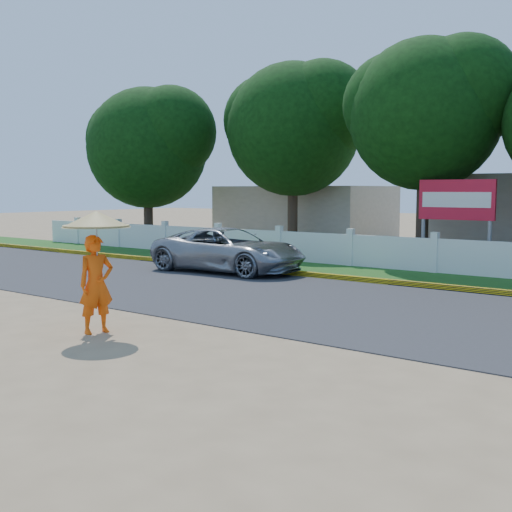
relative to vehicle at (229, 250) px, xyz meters
The scene contains 9 objects.
ground 9.24m from the vehicle, 54.53° to the right, with size 120.00×120.00×0.00m, color #9E8460.
road 6.17m from the vehicle, 29.34° to the right, with size 60.00×7.00×0.02m, color #38383A.
grass_verge 5.84m from the vehicle, 22.77° to the left, with size 60.00×3.50×0.03m, color #2D601E.
curb 5.41m from the vehicle, ahead, with size 40.00×0.18×0.16m, color yellow.
fence 6.50m from the vehicle, 34.64° to the left, with size 40.00×0.10×1.10m, color silver.
building_far 12.42m from the vehicle, 112.04° to the left, with size 8.00×5.00×2.80m, color #B7AD99.
vehicle is the anchor object (origin of this frame).
monk_with_parasol 9.06m from the vehicle, 65.36° to the right, with size 1.23×1.23×2.24m.
billboard 7.50m from the vehicle, 40.64° to the left, with size 2.50×0.13×2.95m.
Camera 1 is at (7.77, -8.09, 2.61)m, focal length 45.00 mm.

